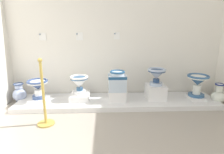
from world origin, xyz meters
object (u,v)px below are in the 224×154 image
antique_toilet_leftmost (38,86)px  plinth_block_rightmost (155,92)px  decorative_vase_corner (218,96)px  stanchion_post_near_left (44,105)px  decorative_vase_companion (20,94)px  antique_toilet_squat_floral (79,82)px  info_placard_first (43,37)px  info_placard_second (79,36)px  antique_toilet_slender_white (117,80)px  plinth_block_leftmost (39,99)px  antique_toilet_central_ornate (198,81)px  antique_toilet_rightmost (157,74)px  plinth_block_central_ornate (196,97)px  plinth_block_slender_white (117,95)px  info_placard_third (117,36)px  plinth_block_squat_floral (80,96)px

antique_toilet_leftmost → plinth_block_rightmost: size_ratio=1.04×
decorative_vase_corner → stanchion_post_near_left: (-3.06, -0.66, 0.14)m
decorative_vase_companion → antique_toilet_squat_floral: bearing=-5.3°
decorative_vase_companion → info_placard_first: bearing=28.9°
antique_toilet_squat_floral → info_placard_second: 0.91m
antique_toilet_leftmost → antique_toilet_slender_white: 1.47m
antique_toilet_leftmost → stanchion_post_near_left: stanchion_post_near_left is taller
stanchion_post_near_left → info_placard_first: bearing=105.0°
plinth_block_rightmost → info_placard_second: (-1.47, 0.39, 1.04)m
plinth_block_leftmost → antique_toilet_leftmost: bearing=-104.0°
antique_toilet_central_ornate → stanchion_post_near_left: size_ratio=0.41×
antique_toilet_leftmost → plinth_block_rightmost: 2.22m
antique_toilet_squat_floral → info_placard_first: info_placard_first is taller
antique_toilet_rightmost → plinth_block_central_ornate: 0.91m
plinth_block_slender_white → antique_toilet_rightmost: antique_toilet_rightmost is taller
antique_toilet_slender_white → plinth_block_leftmost: bearing=178.3°
plinth_block_slender_white → info_placard_third: size_ratio=2.30×
antique_toilet_rightmost → info_placard_second: 1.67m
info_placard_first → stanchion_post_near_left: info_placard_first is taller
plinth_block_squat_floral → stanchion_post_near_left: bearing=-118.0°
info_placard_first → stanchion_post_near_left: 1.52m
plinth_block_squat_floral → decorative_vase_companion: 1.19m
plinth_block_slender_white → antique_toilet_rightmost: (0.74, 0.07, 0.39)m
antique_toilet_rightmost → decorative_vase_corner: antique_toilet_rightmost is taller
plinth_block_rightmost → antique_toilet_rightmost: 0.35m
decorative_vase_companion → stanchion_post_near_left: 1.18m
plinth_block_slender_white → antique_toilet_rightmost: size_ratio=0.94×
plinth_block_slender_white → plinth_block_central_ornate: plinth_block_slender_white is taller
antique_toilet_slender_white → plinth_block_rightmost: 0.79m
antique_toilet_squat_floral → decorative_vase_companion: bearing=174.7°
plinth_block_rightmost → stanchion_post_near_left: (-1.87, -0.76, 0.08)m
plinth_block_leftmost → decorative_vase_corner: decorative_vase_corner is taller
stanchion_post_near_left → antique_toilet_rightmost: bearing=22.1°
antique_toilet_squat_floral → plinth_block_rightmost: (1.46, -0.02, -0.20)m
antique_toilet_leftmost → info_placard_third: 1.78m
plinth_block_central_ornate → decorative_vase_companion: bearing=177.1°
plinth_block_leftmost → plinth_block_slender_white: 1.47m
antique_toilet_leftmost → decorative_vase_companion: 0.50m
plinth_block_squat_floral → antique_toilet_squat_floral: antique_toilet_squat_floral is taller
antique_toilet_squat_floral → decorative_vase_companion: size_ratio=0.89×
plinth_block_leftmost → antique_toilet_rightmost: bearing=0.7°
antique_toilet_slender_white → stanchion_post_near_left: 1.33m
plinth_block_leftmost → plinth_block_squat_floral: size_ratio=0.86×
antique_toilet_slender_white → antique_toilet_rightmost: bearing=5.6°
decorative_vase_companion → info_placard_third: bearing=7.6°
info_placard_third → stanchion_post_near_left: size_ratio=0.14×
antique_toilet_squat_floral → plinth_block_slender_white: 0.76m
antique_toilet_squat_floral → antique_toilet_rightmost: bearing=-1.0°
plinth_block_slender_white → decorative_vase_companion: size_ratio=0.82×
plinth_block_slender_white → info_placard_third: (0.01, 0.46, 1.08)m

